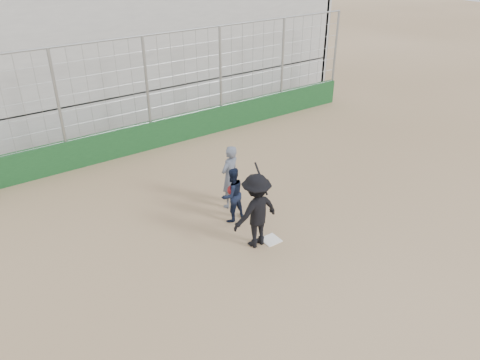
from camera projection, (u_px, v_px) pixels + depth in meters
ground at (271, 240)px, 12.08m from camera, size 90.00×90.00×0.00m
home_plate at (271, 240)px, 12.07m from camera, size 0.44×0.44×0.02m
backstop at (151, 123)px, 16.67m from camera, size 18.10×0.25×4.04m
bleachers at (94, 42)px, 19.30m from camera, size 20.25×6.70×6.98m
batter_at_plate at (256, 211)px, 11.49m from camera, size 1.31×0.84×2.10m
catcher_crouched at (233, 203)px, 12.68m from camera, size 0.86×0.73×1.08m
umpire at (230, 180)px, 13.19m from camera, size 0.80×0.65×1.69m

